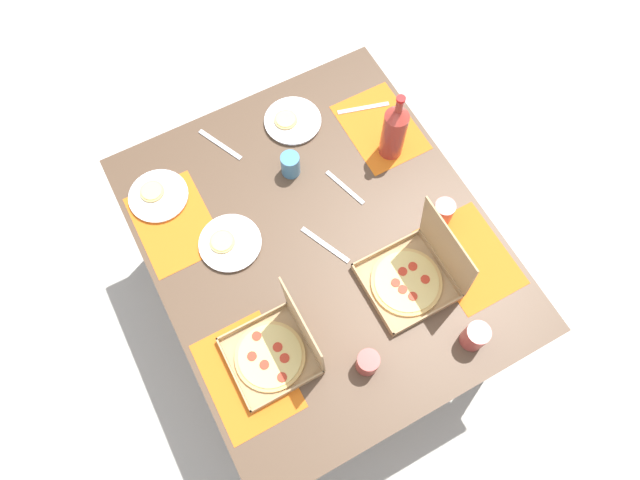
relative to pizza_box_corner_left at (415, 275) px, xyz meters
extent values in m
plane|color=beige|center=(-0.28, -0.21, -0.80)|extent=(6.00, 6.00, 0.00)
cylinder|color=#3F3328|center=(-0.92, -0.74, -0.44)|extent=(0.07, 0.07, 0.72)
cylinder|color=#3F3328|center=(-0.92, 0.31, -0.44)|extent=(0.07, 0.07, 0.72)
cylinder|color=#3F3328|center=(0.35, 0.31, -0.44)|extent=(0.07, 0.07, 0.72)
cube|color=brown|center=(-0.28, -0.21, -0.06)|extent=(1.38, 1.17, 0.03)
cube|color=orange|center=(-0.60, -0.65, -0.05)|extent=(0.36, 0.26, 0.00)
cube|color=orange|center=(0.03, -0.65, -0.05)|extent=(0.36, 0.26, 0.00)
cube|color=orange|center=(-0.60, 0.22, -0.05)|extent=(0.36, 0.26, 0.00)
cube|color=orange|center=(0.03, 0.22, -0.05)|extent=(0.36, 0.26, 0.00)
cube|color=tan|center=(0.00, -0.03, -0.05)|extent=(0.28, 0.28, 0.01)
cube|color=tan|center=(-0.14, -0.03, -0.03)|extent=(0.01, 0.28, 0.03)
cube|color=tan|center=(0.14, -0.03, -0.03)|extent=(0.01, 0.28, 0.03)
cube|color=tan|center=(0.00, -0.17, -0.03)|extent=(0.28, 0.01, 0.03)
cube|color=tan|center=(0.00, 0.11, -0.03)|extent=(0.28, 0.01, 0.03)
cylinder|color=#E0B76B|center=(0.00, -0.03, -0.04)|extent=(0.25, 0.25, 0.01)
cylinder|color=#EFD67F|center=(0.00, -0.03, -0.03)|extent=(0.22, 0.22, 0.00)
cylinder|color=red|center=(0.06, -0.04, -0.03)|extent=(0.03, 0.03, 0.00)
cylinder|color=red|center=(0.03, 0.03, -0.03)|extent=(0.03, 0.03, 0.00)
cylinder|color=red|center=(-0.04, 0.02, -0.03)|extent=(0.03, 0.03, 0.00)
cylinder|color=red|center=(-0.04, -0.02, -0.03)|extent=(0.03, 0.03, 0.00)
cylinder|color=red|center=(-0.01, -0.07, -0.03)|extent=(0.03, 0.03, 0.00)
cylinder|color=red|center=(0.02, -0.06, -0.03)|extent=(0.03, 0.03, 0.00)
cube|color=tan|center=(0.00, 0.10, 0.13)|extent=(0.28, 0.04, 0.28)
cube|color=tan|center=(0.01, -0.56, -0.05)|extent=(0.27, 0.27, 0.01)
cube|color=tan|center=(-0.12, -0.56, -0.03)|extent=(0.01, 0.27, 0.03)
cube|color=tan|center=(0.14, -0.56, -0.03)|extent=(0.01, 0.27, 0.03)
cube|color=tan|center=(0.01, -0.69, -0.03)|extent=(0.27, 0.01, 0.03)
cube|color=tan|center=(0.01, -0.43, -0.03)|extent=(0.27, 0.01, 0.03)
cylinder|color=#E0B76B|center=(0.01, -0.56, -0.04)|extent=(0.23, 0.23, 0.01)
cylinder|color=#EFD67F|center=(0.01, -0.56, -0.03)|extent=(0.21, 0.21, 0.00)
cylinder|color=red|center=(0.09, -0.55, -0.03)|extent=(0.03, 0.03, 0.00)
cylinder|color=red|center=(0.04, -0.52, -0.03)|extent=(0.03, 0.03, 0.00)
cylinder|color=red|center=(-0.01, -0.52, -0.03)|extent=(0.03, 0.03, 0.00)
cylinder|color=red|center=(-0.07, -0.57, -0.03)|extent=(0.03, 0.03, 0.00)
cylinder|color=red|center=(-0.02, -0.61, -0.03)|extent=(0.03, 0.03, 0.00)
cylinder|color=red|center=(0.02, -0.59, -0.03)|extent=(0.03, 0.03, 0.00)
cube|color=tan|center=(0.01, -0.43, 0.12)|extent=(0.27, 0.02, 0.27)
cylinder|color=white|center=(-0.42, -0.50, -0.04)|extent=(0.22, 0.22, 0.01)
cylinder|color=white|center=(-0.42, -0.50, -0.04)|extent=(0.22, 0.22, 0.01)
cylinder|color=#E0B76B|center=(-0.44, -0.53, -0.03)|extent=(0.09, 0.09, 0.01)
cylinder|color=#EFD67F|center=(-0.44, -0.53, -0.02)|extent=(0.08, 0.08, 0.00)
cylinder|color=white|center=(-0.72, -0.66, -0.04)|extent=(0.21, 0.21, 0.01)
cylinder|color=white|center=(-0.72, -0.66, -0.04)|extent=(0.22, 0.22, 0.01)
cylinder|color=#E0B76B|center=(-0.74, -0.67, -0.03)|extent=(0.09, 0.09, 0.01)
cylinder|color=#EFD67F|center=(-0.74, -0.67, -0.02)|extent=(0.08, 0.08, 0.00)
cylinder|color=white|center=(-0.78, -0.07, -0.04)|extent=(0.22, 0.22, 0.01)
cylinder|color=white|center=(-0.78, -0.07, -0.04)|extent=(0.22, 0.22, 0.01)
cylinder|color=#E0B76B|center=(-0.79, -0.09, -0.03)|extent=(0.09, 0.09, 0.01)
cylinder|color=#EFD67F|center=(-0.79, -0.09, -0.02)|extent=(0.08, 0.08, 0.00)
cylinder|color=#B2382D|center=(-0.49, 0.20, 0.06)|extent=(0.09, 0.09, 0.22)
cone|color=#B2382D|center=(-0.49, 0.20, 0.19)|extent=(0.09, 0.09, 0.04)
cylinder|color=#B2382D|center=(-0.49, 0.20, 0.23)|extent=(0.03, 0.03, 0.06)
cylinder|color=red|center=(-0.49, 0.20, 0.27)|extent=(0.03, 0.03, 0.01)
cylinder|color=teal|center=(-0.59, -0.18, 0.00)|extent=(0.07, 0.07, 0.10)
cylinder|color=#BF4742|center=(0.18, -0.29, 0.00)|extent=(0.07, 0.07, 0.09)
cylinder|color=#BF4742|center=(-0.15, 0.21, 0.00)|extent=(0.07, 0.07, 0.10)
cylinder|color=#BF4742|center=(0.27, 0.06, 0.01)|extent=(0.08, 0.08, 0.11)
cube|color=#B7B7BC|center=(-0.71, 0.21, -0.05)|extent=(0.08, 0.21, 0.00)
cube|color=#B7B7BC|center=(-0.43, -0.03, -0.05)|extent=(0.19, 0.07, 0.00)
cube|color=#B7B7BC|center=(-0.82, -0.36, -0.05)|extent=(0.20, 0.10, 0.00)
cube|color=#B7B7BC|center=(-0.26, -0.21, -0.05)|extent=(0.20, 0.10, 0.00)
camera|label=1|loc=(0.41, -0.59, 1.80)|focal=31.44mm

